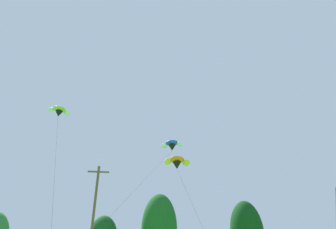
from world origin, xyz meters
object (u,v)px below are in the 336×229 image
(parafoil_kite_mid_orange, at_px, (177,162))
(parafoil_kite_far_lime_white, at_px, (59,111))
(parafoil_kite_high_blue_white, at_px, (172,145))
(utility_pole, at_px, (92,224))

(parafoil_kite_mid_orange, height_order, parafoil_kite_far_lime_white, parafoil_kite_far_lime_white)
(parafoil_kite_high_blue_white, relative_size, parafoil_kite_mid_orange, 1.63)
(parafoil_kite_far_lime_white, bearing_deg, parafoil_kite_high_blue_white, 5.47)
(parafoil_kite_mid_orange, bearing_deg, utility_pole, 150.59)
(parafoil_kite_far_lime_white, bearing_deg, utility_pole, -39.74)
(parafoil_kite_high_blue_white, xyz_separation_m, parafoil_kite_mid_orange, (-1.16, -11.40, -6.39))
(utility_pole, xyz_separation_m, parafoil_kite_mid_orange, (7.63, -4.30, 5.03))
(utility_pole, height_order, parafoil_kite_high_blue_white, parafoil_kite_high_blue_white)
(parafoil_kite_high_blue_white, bearing_deg, parafoil_kite_mid_orange, -95.80)
(parafoil_kite_high_blue_white, xyz_separation_m, parafoil_kite_far_lime_white, (-15.54, -1.49, 3.51))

